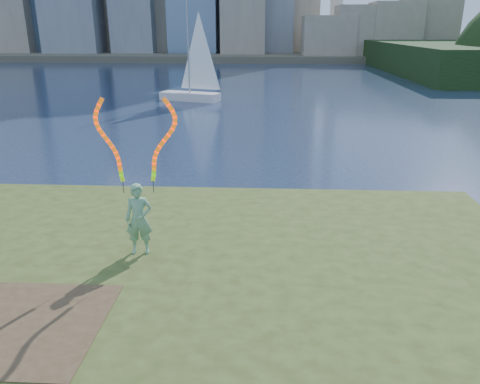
{
  "coord_description": "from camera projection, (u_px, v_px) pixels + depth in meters",
  "views": [
    {
      "loc": [
        2.42,
        -10.51,
        6.16
      ],
      "look_at": [
        1.82,
        1.0,
        2.08
      ],
      "focal_mm": 35.0,
      "sensor_mm": 36.0,
      "label": 1
    }
  ],
  "objects": [
    {
      "name": "grassy_knoll",
      "position": [
        145.0,
        321.0,
        9.8
      ],
      "size": [
        20.0,
        18.0,
        0.8
      ],
      "color": "#364518",
      "rests_on": "ground"
    },
    {
      "name": "far_shore",
      "position": [
        254.0,
        54.0,
        101.3
      ],
      "size": [
        320.0,
        40.0,
        1.2
      ],
      "primitive_type": "cube",
      "color": "#4E4939",
      "rests_on": "ground"
    },
    {
      "name": "woman_with_ribbons",
      "position": [
        138.0,
        200.0,
        11.33
      ],
      "size": [
        2.11,
        0.5,
        4.17
      ],
      "rotation": [
        0.0,
        0.0,
        0.11
      ],
      "color": "#227B34",
      "rests_on": "grassy_knoll"
    },
    {
      "name": "dirt_patch",
      "position": [
        18.0,
        325.0,
        8.9
      ],
      "size": [
        3.2,
        3.0,
        0.02
      ],
      "primitive_type": "cube",
      "color": "#47331E",
      "rests_on": "grassy_knoll"
    },
    {
      "name": "sailboat",
      "position": [
        192.0,
        84.0,
        40.88
      ],
      "size": [
        5.59,
        3.33,
        8.51
      ],
      "rotation": [
        0.0,
        0.0,
        -0.33
      ],
      "color": "silver",
      "rests_on": "ground"
    },
    {
      "name": "ground",
      "position": [
        168.0,
        279.0,
        12.07
      ],
      "size": [
        320.0,
        320.0,
        0.0
      ],
      "primitive_type": "plane",
      "color": "#1B2844",
      "rests_on": "ground"
    }
  ]
}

